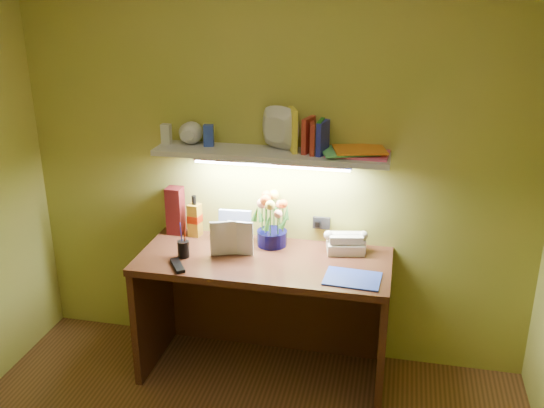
# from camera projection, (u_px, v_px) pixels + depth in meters

# --- Properties ---
(desk) EXTENTS (1.40, 0.60, 0.75)m
(desk) POSITION_uv_depth(u_px,v_px,m) (264.00, 317.00, 3.49)
(desk) COLOR #38190F
(desk) RESTS_ON ground
(flower_bouquet) EXTENTS (0.23, 0.23, 0.31)m
(flower_bouquet) POSITION_uv_depth(u_px,v_px,m) (272.00, 220.00, 3.47)
(flower_bouquet) COLOR #050531
(flower_bouquet) RESTS_ON desk
(telephone) EXTENTS (0.23, 0.19, 0.12)m
(telephone) POSITION_uv_depth(u_px,v_px,m) (346.00, 241.00, 3.42)
(telephone) COLOR #EDE6C6
(telephone) RESTS_ON desk
(desk_clock) EXTENTS (0.08, 0.05, 0.08)m
(desk_clock) POSITION_uv_depth(u_px,v_px,m) (359.00, 247.00, 3.40)
(desk_clock) COLOR silver
(desk_clock) RESTS_ON desk
(whisky_bottle) EXTENTS (0.08, 0.08, 0.25)m
(whisky_bottle) POSITION_uv_depth(u_px,v_px,m) (195.00, 216.00, 3.61)
(whisky_bottle) COLOR #B7841D
(whisky_bottle) RESTS_ON desk
(whisky_box) EXTENTS (0.09, 0.09, 0.29)m
(whisky_box) POSITION_uv_depth(u_px,v_px,m) (175.00, 210.00, 3.64)
(whisky_box) COLOR #541113
(whisky_box) RESTS_ON desk
(pen_cup) EXTENTS (0.08, 0.08, 0.16)m
(pen_cup) POSITION_uv_depth(u_px,v_px,m) (183.00, 244.00, 3.35)
(pen_cup) COLOR black
(pen_cup) RESTS_ON desk
(art_card) EXTENTS (0.19, 0.05, 0.19)m
(art_card) POSITION_uv_depth(u_px,v_px,m) (235.00, 226.00, 3.54)
(art_card) COLOR white
(art_card) RESTS_ON desk
(tv_remote) EXTENTS (0.13, 0.16, 0.02)m
(tv_remote) POSITION_uv_depth(u_px,v_px,m) (178.00, 266.00, 3.25)
(tv_remote) COLOR black
(tv_remote) RESTS_ON desk
(blue_folder) EXTENTS (0.30, 0.23, 0.01)m
(blue_folder) POSITION_uv_depth(u_px,v_px,m) (352.00, 279.00, 3.12)
(blue_folder) COLOR #2C46BA
(blue_folder) RESTS_ON desk
(desk_book_a) EXTENTS (0.15, 0.07, 0.20)m
(desk_book_a) POSITION_uv_depth(u_px,v_px,m) (210.00, 239.00, 3.35)
(desk_book_a) COLOR beige
(desk_book_a) RESTS_ON desk
(desk_book_b) EXTENTS (0.15, 0.02, 0.20)m
(desk_book_b) POSITION_uv_depth(u_px,v_px,m) (228.00, 237.00, 3.38)
(desk_book_b) COLOR silver
(desk_book_b) RESTS_ON desk
(wall_shelf) EXTENTS (1.30, 0.34, 0.27)m
(wall_shelf) POSITION_uv_depth(u_px,v_px,m) (272.00, 147.00, 3.32)
(wall_shelf) COLOR silver
(wall_shelf) RESTS_ON ground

